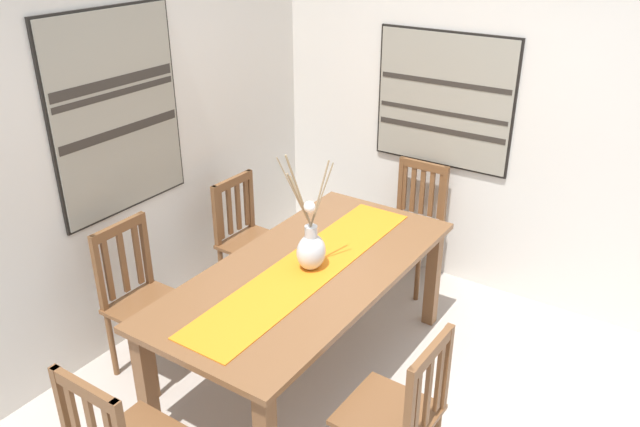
{
  "coord_description": "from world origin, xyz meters",
  "views": [
    {
      "loc": [
        -2.37,
        -1.22,
        2.62
      ],
      "look_at": [
        0.28,
        0.54,
        1.09
      ],
      "focal_mm": 35.71,
      "sensor_mm": 36.0,
      "label": 1
    }
  ],
  "objects_px": {
    "chair_3": "(413,221)",
    "centerpiece_vase": "(311,248)",
    "dining_table": "(308,283)",
    "painting_on_back_wall": "(116,114)",
    "chair_4": "(398,415)",
    "chair_2": "(249,238)",
    "chair_0": "(143,299)",
    "painting_on_side_wall": "(444,100)"
  },
  "relations": [
    {
      "from": "chair_2",
      "to": "chair_3",
      "type": "xyz_separation_m",
      "value": [
        0.89,
        -0.86,
        0.01
      ]
    },
    {
      "from": "painting_on_back_wall",
      "to": "chair_2",
      "type": "bearing_deg",
      "value": -28.56
    },
    {
      "from": "chair_3",
      "to": "painting_on_side_wall",
      "type": "xyz_separation_m",
      "value": [
        0.21,
        -0.08,
        0.89
      ]
    },
    {
      "from": "dining_table",
      "to": "painting_on_side_wall",
      "type": "bearing_deg",
      "value": -3.44
    },
    {
      "from": "painting_on_side_wall",
      "to": "chair_2",
      "type": "bearing_deg",
      "value": 139.71
    },
    {
      "from": "centerpiece_vase",
      "to": "chair_2",
      "type": "distance_m",
      "value": 1.06
    },
    {
      "from": "chair_3",
      "to": "centerpiece_vase",
      "type": "bearing_deg",
      "value": 179.99
    },
    {
      "from": "chair_3",
      "to": "painting_on_side_wall",
      "type": "relative_size",
      "value": 0.9
    },
    {
      "from": "chair_0",
      "to": "painting_on_back_wall",
      "type": "xyz_separation_m",
      "value": [
        0.27,
        0.35,
        1.03
      ]
    },
    {
      "from": "centerpiece_vase",
      "to": "chair_4",
      "type": "relative_size",
      "value": 0.76
    },
    {
      "from": "dining_table",
      "to": "chair_4",
      "type": "xyz_separation_m",
      "value": [
        -0.5,
        -0.86,
        -0.16
      ]
    },
    {
      "from": "dining_table",
      "to": "chair_2",
      "type": "bearing_deg",
      "value": 60.19
    },
    {
      "from": "centerpiece_vase",
      "to": "chair_0",
      "type": "height_order",
      "value": "centerpiece_vase"
    },
    {
      "from": "chair_0",
      "to": "painting_on_back_wall",
      "type": "bearing_deg",
      "value": 51.82
    },
    {
      "from": "dining_table",
      "to": "painting_on_back_wall",
      "type": "relative_size",
      "value": 1.64
    },
    {
      "from": "centerpiece_vase",
      "to": "chair_2",
      "type": "relative_size",
      "value": 0.78
    },
    {
      "from": "chair_2",
      "to": "chair_4",
      "type": "bearing_deg",
      "value": -120.06
    },
    {
      "from": "chair_0",
      "to": "chair_3",
      "type": "height_order",
      "value": "chair_0"
    },
    {
      "from": "chair_2",
      "to": "painting_on_back_wall",
      "type": "relative_size",
      "value": 0.76
    },
    {
      "from": "painting_on_side_wall",
      "to": "dining_table",
      "type": "bearing_deg",
      "value": 176.56
    },
    {
      "from": "chair_3",
      "to": "chair_2",
      "type": "bearing_deg",
      "value": 136.0
    },
    {
      "from": "chair_4",
      "to": "painting_on_side_wall",
      "type": "xyz_separation_m",
      "value": [
        2.08,
        0.76,
        0.9
      ]
    },
    {
      "from": "chair_0",
      "to": "painting_on_side_wall",
      "type": "bearing_deg",
      "value": -25.0
    },
    {
      "from": "chair_2",
      "to": "chair_0",
      "type": "bearing_deg",
      "value": 178.13
    },
    {
      "from": "chair_4",
      "to": "painting_on_side_wall",
      "type": "height_order",
      "value": "painting_on_side_wall"
    },
    {
      "from": "dining_table",
      "to": "centerpiece_vase",
      "type": "bearing_deg",
      "value": -61.19
    },
    {
      "from": "painting_on_back_wall",
      "to": "painting_on_side_wall",
      "type": "height_order",
      "value": "painting_on_back_wall"
    },
    {
      "from": "chair_4",
      "to": "chair_0",
      "type": "bearing_deg",
      "value": 89.6
    },
    {
      "from": "chair_0",
      "to": "painting_on_back_wall",
      "type": "height_order",
      "value": "painting_on_back_wall"
    },
    {
      "from": "dining_table",
      "to": "painting_on_side_wall",
      "type": "relative_size",
      "value": 1.94
    },
    {
      "from": "painting_on_back_wall",
      "to": "painting_on_side_wall",
      "type": "xyz_separation_m",
      "value": [
        1.8,
        -1.31,
        -0.14
      ]
    },
    {
      "from": "painting_on_back_wall",
      "to": "chair_0",
      "type": "bearing_deg",
      "value": -128.18
    },
    {
      "from": "chair_2",
      "to": "painting_on_side_wall",
      "type": "bearing_deg",
      "value": -40.29
    },
    {
      "from": "chair_4",
      "to": "painting_on_back_wall",
      "type": "xyz_separation_m",
      "value": [
        0.28,
        2.07,
        1.03
      ]
    },
    {
      "from": "chair_2",
      "to": "painting_on_side_wall",
      "type": "distance_m",
      "value": 1.7
    },
    {
      "from": "dining_table",
      "to": "chair_0",
      "type": "bearing_deg",
      "value": 119.3
    },
    {
      "from": "centerpiece_vase",
      "to": "chair_4",
      "type": "distance_m",
      "value": 1.06
    },
    {
      "from": "chair_2",
      "to": "chair_3",
      "type": "bearing_deg",
      "value": -44.0
    },
    {
      "from": "chair_3",
      "to": "painting_on_side_wall",
      "type": "height_order",
      "value": "painting_on_side_wall"
    },
    {
      "from": "chair_2",
      "to": "chair_3",
      "type": "relative_size",
      "value": 0.99
    },
    {
      "from": "chair_4",
      "to": "painting_on_back_wall",
      "type": "distance_m",
      "value": 2.33
    },
    {
      "from": "chair_4",
      "to": "chair_3",
      "type": "bearing_deg",
      "value": 24.15
    }
  ]
}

